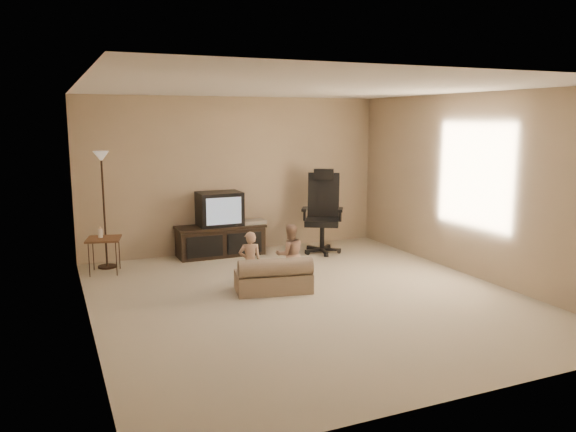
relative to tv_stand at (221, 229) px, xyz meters
The scene contains 9 objects.
floor 2.55m from the tv_stand, 82.12° to the right, with size 5.50×5.50×0.00m, color #BBB195.
room_shell 2.74m from the tv_stand, 82.12° to the right, with size 5.50×5.50×5.50m.
tv_stand is the anchor object (origin of this frame).
office_chair 1.65m from the tv_stand, 14.94° to the right, with size 0.85×0.86×1.34m.
side_table 1.84m from the tv_stand, 169.15° to the right, with size 0.54×0.54×0.68m.
floor_lamp 1.93m from the tv_stand, behind, with size 0.26×0.26×1.70m.
child_sofa 2.14m from the tv_stand, 88.60° to the right, with size 1.02×0.70×0.46m.
toddler_left 2.04m from the tv_stand, 96.39° to the right, with size 0.28×0.21×0.78m, color tan.
toddler_right 1.93m from the tv_stand, 78.75° to the right, with size 0.39×0.21×0.80m, color tan.
Camera 1 is at (-2.83, -5.94, 2.15)m, focal length 35.00 mm.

